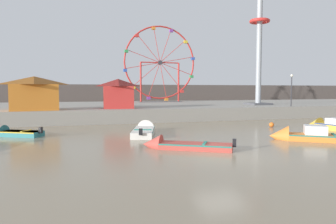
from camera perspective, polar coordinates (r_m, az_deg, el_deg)
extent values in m
plane|color=gray|center=(16.48, 9.50, -7.80)|extent=(240.00, 240.00, 0.00)
cube|color=gray|center=(43.44, -7.24, 0.47)|extent=(110.00, 23.60, 1.39)
cube|color=#564C47|center=(63.15, -10.27, 2.91)|extent=(140.00, 3.00, 4.40)
cube|color=orange|center=(23.11, 26.49, -4.23)|extent=(4.55, 3.79, 0.43)
cube|color=#237566|center=(23.09, 26.50, -3.80)|extent=(4.53, 3.78, 0.08)
cone|color=orange|center=(22.84, 19.43, -4.13)|extent=(1.83, 1.89, 1.45)
cube|color=silver|center=(22.97, 25.15, -2.95)|extent=(1.80, 1.77, 0.59)
cube|color=#237566|center=(23.17, 27.88, -3.64)|extent=(0.86, 1.16, 0.06)
cube|color=silver|center=(23.51, -4.46, -3.65)|extent=(2.70, 4.75, 0.45)
cube|color=#237566|center=(23.48, -4.47, -3.20)|extent=(2.71, 4.71, 0.08)
cone|color=silver|center=(26.34, -3.99, -2.82)|extent=(1.69, 1.59, 1.39)
cube|color=black|center=(21.13, -4.96, -3.60)|extent=(0.29, 0.26, 0.44)
cube|color=#237566|center=(22.91, -4.58, -3.21)|extent=(1.24, 0.51, 0.06)
cube|color=#B24238|center=(17.94, 5.05, -6.22)|extent=(4.16, 3.16, 0.35)
cube|color=#237566|center=(17.92, 5.05, -5.79)|extent=(4.14, 3.16, 0.08)
cone|color=#B24238|center=(18.49, -2.92, -5.90)|extent=(1.58, 1.61, 1.21)
cube|color=black|center=(17.71, 11.95, -5.49)|extent=(0.29, 0.31, 0.44)
cube|color=#237566|center=(17.84, 6.68, -5.62)|extent=(0.68, 1.01, 0.06)
cube|color=teal|center=(25.16, -25.00, -3.59)|extent=(3.18, 2.54, 0.39)
cube|color=gold|center=(25.14, -25.01, -3.23)|extent=(3.16, 2.54, 0.08)
cone|color=teal|center=(26.32, -28.20, -3.37)|extent=(1.29, 1.45, 1.21)
cube|color=black|center=(24.20, -22.07, -3.06)|extent=(0.29, 0.31, 0.44)
cube|color=gold|center=(24.91, -24.34, -3.12)|extent=(0.67, 1.02, 0.06)
cone|color=gold|center=(30.97, 24.95, -2.10)|extent=(1.57, 1.35, 1.37)
cube|color=silver|center=(29.81, 28.08, -1.45)|extent=(1.38, 1.40, 0.48)
torus|color=red|center=(51.70, -1.47, 8.94)|extent=(11.85, 0.24, 11.85)
cylinder|color=#38383D|center=(51.70, -1.47, 8.94)|extent=(0.70, 0.50, 0.70)
cylinder|color=red|center=(52.09, 0.56, 6.48)|extent=(3.84, 0.08, 4.46)
cube|color=red|center=(52.64, 2.53, 3.75)|extent=(0.56, 0.48, 0.44)
cylinder|color=red|center=(52.42, 1.45, 7.82)|extent=(5.51, 0.08, 2.00)
cube|color=#33934C|center=(53.27, 4.27, 6.41)|extent=(0.56, 0.48, 0.44)
cylinder|color=red|center=(52.57, 1.57, 9.45)|extent=(5.72, 0.08, 1.15)
cube|color=#3356B7|center=(53.56, 4.52, 9.61)|extent=(0.56, 0.48, 0.44)
cylinder|color=red|center=(52.52, 0.89, 10.94)|extent=(4.46, 0.08, 3.84)
cube|color=yellow|center=(53.44, 3.20, 12.56)|extent=(0.56, 0.48, 0.44)
cylinder|color=red|center=(52.27, -0.43, 11.91)|extent=(2.00, 0.08, 5.51)
cube|color=purple|center=(52.94, 0.60, 14.51)|extent=(0.56, 0.48, 0.44)
cylinder|color=red|center=(51.89, -2.06, 12.10)|extent=(1.15, 0.08, 5.72)
cube|color=orange|center=(52.18, -2.65, 14.91)|extent=(0.56, 0.48, 0.44)
cylinder|color=red|center=(51.47, -3.54, 11.43)|extent=(3.84, 0.08, 4.46)
cube|color=red|center=(51.36, -5.67, 13.60)|extent=(0.56, 0.48, 0.44)
cylinder|color=red|center=(51.14, -4.48, 10.07)|extent=(5.51, 0.08, 2.00)
cube|color=#33934C|center=(50.71, -7.56, 10.87)|extent=(0.56, 0.48, 0.44)
cylinder|color=red|center=(50.98, -4.59, 8.40)|extent=(5.72, 0.08, 1.15)
cube|color=#3356B7|center=(50.40, -7.79, 7.49)|extent=(0.56, 0.48, 0.44)
cylinder|color=red|center=(51.04, -3.87, 6.87)|extent=(4.46, 0.08, 3.84)
cube|color=yellow|center=(50.53, -6.30, 4.42)|extent=(0.56, 0.48, 0.44)
cylinder|color=red|center=(51.29, -2.50, 5.91)|extent=(2.00, 0.08, 5.51)
cube|color=purple|center=(51.05, -3.54, 2.53)|extent=(0.56, 0.48, 0.44)
cylinder|color=red|center=(51.68, -0.88, 5.78)|extent=(1.15, 0.08, 5.72)
cube|color=orange|center=(51.83, -0.31, 2.31)|extent=(0.56, 0.48, 0.44)
cylinder|color=red|center=(50.77, -4.95, 5.40)|extent=(0.28, 0.28, 6.41)
cylinder|color=red|center=(52.46, 1.92, 5.37)|extent=(0.28, 0.28, 6.41)
cylinder|color=red|center=(51.70, -1.47, 8.94)|extent=(6.39, 0.18, 0.18)
cube|color=#4C4C51|center=(51.55, -1.45, 1.88)|extent=(7.19, 1.20, 0.08)
cylinder|color=#999EA3|center=(43.87, 16.17, 10.28)|extent=(0.70, 0.70, 13.75)
torus|color=red|center=(44.52, 16.27, 15.53)|extent=(2.64, 2.64, 0.44)
cube|color=#4C4C51|center=(43.64, 15.99, 1.44)|extent=(2.80, 2.80, 0.24)
cube|color=orange|center=(33.41, -23.02, 2.48)|extent=(4.64, 3.80, 2.52)
pyramid|color=brown|center=(33.42, -23.10, 5.29)|extent=(5.10, 4.18, 0.80)
cube|color=red|center=(34.20, -9.00, 2.66)|extent=(3.33, 2.97, 2.37)
pyramid|color=maroon|center=(34.20, -9.03, 5.29)|extent=(3.67, 3.27, 0.80)
cylinder|color=#2D2D33|center=(40.68, 21.45, 3.47)|extent=(0.12, 0.12, 3.56)
sphere|color=#F2EACC|center=(40.72, 21.52, 6.18)|extent=(0.32, 0.32, 0.32)
sphere|color=orange|center=(30.01, 18.26, -2.19)|extent=(0.44, 0.44, 0.44)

